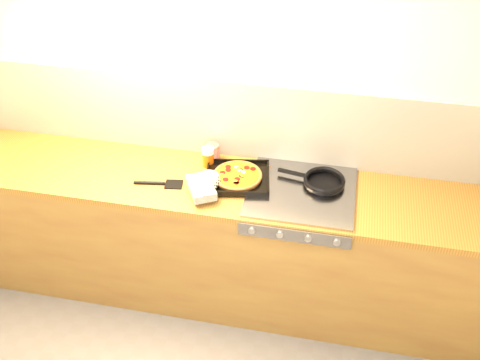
% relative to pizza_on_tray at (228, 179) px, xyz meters
% --- Properties ---
extents(room_shell, '(3.20, 3.20, 3.20)m').
position_rel_pizza_on_tray_xyz_m(room_shell, '(-0.03, 0.30, 0.21)').
color(room_shell, white).
rests_on(room_shell, ground).
extents(counter_run, '(3.20, 0.62, 0.90)m').
position_rel_pizza_on_tray_xyz_m(counter_run, '(-0.02, 0.01, -0.49)').
color(counter_run, olive).
rests_on(counter_run, ground).
extents(stovetop, '(0.60, 0.56, 0.02)m').
position_rel_pizza_on_tray_xyz_m(stovetop, '(0.42, 0.01, -0.04)').
color(stovetop, gray).
rests_on(stovetop, counter_run).
extents(pizza_on_tray, '(0.49, 0.48, 0.06)m').
position_rel_pizza_on_tray_xyz_m(pizza_on_tray, '(0.00, 0.00, 0.00)').
color(pizza_on_tray, black).
rests_on(pizza_on_tray, stovetop).
extents(frying_pan, '(0.41, 0.28, 0.04)m').
position_rel_pizza_on_tray_xyz_m(frying_pan, '(0.54, 0.09, -0.00)').
color(frying_pan, black).
rests_on(frying_pan, stovetop).
extents(tomato_can, '(0.11, 0.11, 0.12)m').
position_rel_pizza_on_tray_xyz_m(tomato_can, '(-0.14, 0.20, 0.02)').
color(tomato_can, '#A10D10').
rests_on(tomato_can, counter_run).
extents(juice_glass, '(0.08, 0.08, 0.12)m').
position_rel_pizza_on_tray_xyz_m(juice_glass, '(-0.15, 0.16, 0.02)').
color(juice_glass, '#CB520B').
rests_on(juice_glass, counter_run).
extents(wooden_spoon, '(0.30, 0.04, 0.02)m').
position_rel_pizza_on_tray_xyz_m(wooden_spoon, '(0.11, 0.19, -0.03)').
color(wooden_spoon, '#B0784A').
rests_on(wooden_spoon, counter_run).
extents(black_spatula, '(0.29, 0.10, 0.02)m').
position_rel_pizza_on_tray_xyz_m(black_spatula, '(-0.38, -0.08, -0.03)').
color(black_spatula, black).
rests_on(black_spatula, counter_run).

